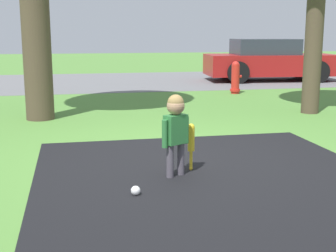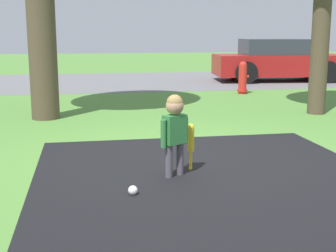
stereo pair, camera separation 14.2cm
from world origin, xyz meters
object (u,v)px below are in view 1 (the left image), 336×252
at_px(child, 176,124).
at_px(parked_car, 269,61).
at_px(sports_ball, 136,191).
at_px(fire_hydrant, 235,78).
at_px(baseball_bat, 191,140).

xyz_separation_m(child, parked_car, (5.20, 9.44, 0.05)).
bearing_deg(sports_ball, fire_hydrant, 63.41).
height_order(fire_hydrant, parked_car, parked_car).
distance_m(sports_ball, parked_car, 11.49).
bearing_deg(sports_ball, child, 45.56).
xyz_separation_m(child, baseball_bat, (0.22, 0.19, -0.23)).
relative_size(baseball_bat, parked_car, 0.13).
bearing_deg(parked_car, fire_hydrant, -121.45).
relative_size(baseball_bat, fire_hydrant, 0.65).
bearing_deg(sports_ball, parked_car, 60.19).
xyz_separation_m(child, fire_hydrant, (3.02, 6.53, -0.18)).
bearing_deg(baseball_bat, child, -139.50).
distance_m(child, parked_car, 10.78).
relative_size(child, baseball_bat, 1.67).
height_order(sports_ball, fire_hydrant, fire_hydrant).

